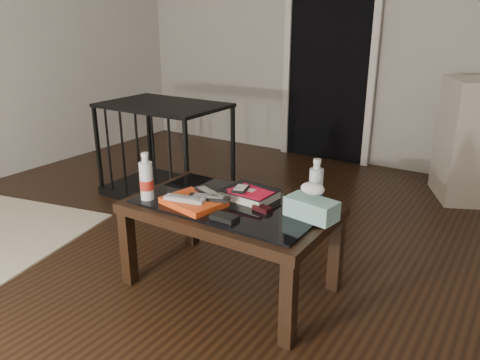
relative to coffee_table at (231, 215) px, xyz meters
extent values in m
plane|color=black|center=(-0.12, -0.05, -0.40)|extent=(5.00, 5.00, 0.00)
plane|color=beige|center=(-0.12, 2.45, 0.95)|extent=(5.00, 0.00, 5.00)
cube|color=black|center=(-0.52, 2.42, 0.60)|extent=(0.80, 0.05, 2.00)
cube|color=silver|center=(-0.94, 2.39, 0.60)|extent=(0.06, 0.04, 2.04)
cube|color=silver|center=(-0.10, 2.39, 0.60)|extent=(0.06, 0.04, 2.04)
cube|color=black|center=(-0.46, -0.26, -0.20)|extent=(0.06, 0.06, 0.40)
cube|color=black|center=(0.46, -0.26, -0.20)|extent=(0.06, 0.06, 0.40)
cube|color=black|center=(-0.46, 0.26, -0.20)|extent=(0.06, 0.06, 0.40)
cube|color=black|center=(0.46, 0.26, -0.20)|extent=(0.06, 0.06, 0.40)
cube|color=black|center=(0.00, 0.00, 0.03)|extent=(1.00, 0.60, 0.05)
cube|color=black|center=(0.00, 0.00, 0.06)|extent=(0.90, 0.50, 0.01)
cube|color=black|center=(-1.15, 0.82, -0.37)|extent=(0.91, 0.61, 0.06)
cube|color=black|center=(-1.15, 0.82, 0.30)|extent=(0.91, 0.61, 0.02)
cube|color=black|center=(-1.58, 0.54, -0.05)|extent=(0.03, 0.03, 0.70)
cube|color=black|center=(-0.72, 0.54, -0.05)|extent=(0.03, 0.03, 0.70)
cube|color=black|center=(-1.58, 1.10, -0.05)|extent=(0.03, 0.03, 0.70)
cube|color=black|center=(-0.72, 1.10, -0.05)|extent=(0.03, 0.03, 0.70)
cube|color=#E04615|center=(-0.14, -0.12, 0.08)|extent=(0.32, 0.26, 0.03)
cube|color=#A6A6AB|center=(-0.16, -0.16, 0.11)|extent=(0.21, 0.09, 0.02)
cube|color=black|center=(-0.07, -0.08, 0.11)|extent=(0.21, 0.10, 0.02)
cube|color=black|center=(-0.10, -0.03, 0.11)|extent=(0.20, 0.12, 0.02)
cube|color=black|center=(0.05, 0.10, 0.09)|extent=(0.26, 0.22, 0.05)
cube|color=red|center=(0.06, 0.08, 0.11)|extent=(0.21, 0.17, 0.01)
cube|color=black|center=(0.02, 0.06, 0.12)|extent=(0.09, 0.12, 0.02)
cube|color=black|center=(0.18, 0.00, 0.08)|extent=(0.10, 0.06, 0.02)
cube|color=black|center=(0.09, -0.18, 0.07)|extent=(0.12, 0.07, 0.02)
cylinder|color=silver|center=(-0.38, -0.18, 0.18)|extent=(0.08, 0.08, 0.24)
cylinder|color=silver|center=(0.37, 0.17, 0.18)|extent=(0.07, 0.07, 0.24)
cube|color=teal|center=(0.41, 0.05, 0.11)|extent=(0.25, 0.16, 0.09)
camera|label=1|loc=(1.18, -1.75, 0.93)|focal=35.00mm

